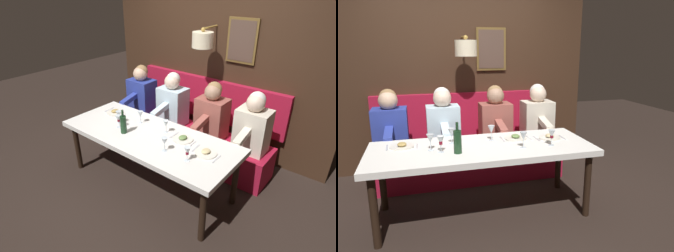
{
  "view_description": "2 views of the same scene",
  "coord_description": "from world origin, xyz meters",
  "views": [
    {
      "loc": [
        -2.17,
        -2.03,
        2.39
      ],
      "look_at": [
        0.05,
        -0.27,
        0.92
      ],
      "focal_mm": 30.07,
      "sensor_mm": 36.0,
      "label": 1
    },
    {
      "loc": [
        -2.99,
        0.58,
        1.72
      ],
      "look_at": [
        0.05,
        -0.27,
        0.92
      ],
      "focal_mm": 33.59,
      "sensor_mm": 36.0,
      "label": 2
    }
  ],
  "objects": [
    {
      "name": "diner_middle",
      "position": [
        0.88,
        0.31,
        0.82
      ],
      "size": [
        0.6,
        0.4,
        0.79
      ],
      "color": "silver",
      "rests_on": "banquette_bench"
    },
    {
      "name": "dining_table",
      "position": [
        0.0,
        0.0,
        0.67
      ],
      "size": [
        0.9,
        2.24,
        0.74
      ],
      "color": "silver",
      "rests_on": "ground_plane"
    },
    {
      "name": "place_setting_1",
      "position": [
        0.17,
        0.78,
        0.75
      ],
      "size": [
        0.24,
        0.31,
        0.05
      ],
      "color": "silver",
      "rests_on": "dining_table"
    },
    {
      "name": "wine_glass_0",
      "position": [
        0.17,
        -0.14,
        0.86
      ],
      "size": [
        0.07,
        0.07,
        0.16
      ],
      "color": "silver",
      "rests_on": "dining_table"
    },
    {
      "name": "banquette_bench",
      "position": [
        0.89,
        0.0,
        0.23
      ],
      "size": [
        0.52,
        2.44,
        0.45
      ],
      "primitive_type": "cube",
      "color": "maroon",
      "rests_on": "ground_plane"
    },
    {
      "name": "wine_bottle",
      "position": [
        -0.15,
        0.26,
        0.86
      ],
      "size": [
        0.08,
        0.08,
        0.3
      ],
      "color": "#19381E",
      "rests_on": "dining_table"
    },
    {
      "name": "wine_glass_1",
      "position": [
        -0.16,
        -0.39,
        0.86
      ],
      "size": [
        0.07,
        0.07,
        0.16
      ],
      "color": "silver",
      "rests_on": "dining_table"
    },
    {
      "name": "wine_glass_3",
      "position": [
        -0.09,
        0.41,
        0.86
      ],
      "size": [
        0.07,
        0.07,
        0.16
      ],
      "color": "silver",
      "rests_on": "dining_table"
    },
    {
      "name": "wine_glass_5",
      "position": [
        0.17,
        0.29,
        0.86
      ],
      "size": [
        0.07,
        0.07,
        0.16
      ],
      "color": "silver",
      "rests_on": "dining_table"
    },
    {
      "name": "wine_glass_2",
      "position": [
        -0.17,
        -0.69,
        0.86
      ],
      "size": [
        0.07,
        0.07,
        0.16
      ],
      "color": "silver",
      "rests_on": "dining_table"
    },
    {
      "name": "wine_glass_4",
      "position": [
        0.0,
        0.51,
        0.86
      ],
      "size": [
        0.07,
        0.07,
        0.16
      ],
      "color": "silver",
      "rests_on": "dining_table"
    },
    {
      "name": "diner_nearest",
      "position": [
        0.88,
        -0.94,
        0.82
      ],
      "size": [
        0.6,
        0.4,
        0.79
      ],
      "color": "beige",
      "rests_on": "banquette_bench"
    },
    {
      "name": "place_setting_2",
      "position": [
        0.15,
        -0.4,
        0.75
      ],
      "size": [
        0.24,
        0.31,
        0.05
      ],
      "color": "silver",
      "rests_on": "dining_table"
    },
    {
      "name": "diner_far",
      "position": [
        0.88,
        0.94,
        0.82
      ],
      "size": [
        0.6,
        0.4,
        0.79
      ],
      "color": "#283893",
      "rests_on": "banquette_bench"
    },
    {
      "name": "back_wall_panel",
      "position": [
        1.46,
        -0.0,
        1.37
      ],
      "size": [
        0.59,
        3.64,
        2.9
      ],
      "color": "#382316",
      "rests_on": "ground_plane"
    },
    {
      "name": "diner_near",
      "position": [
        0.88,
        -0.36,
        0.82
      ],
      "size": [
        0.6,
        0.4,
        0.79
      ],
      "color": "#934C42",
      "rests_on": "banquette_bench"
    },
    {
      "name": "place_setting_0",
      "position": [
        0.07,
        -0.77,
        0.75
      ],
      "size": [
        0.24,
        0.31,
        0.05
      ],
      "color": "silver",
      "rests_on": "dining_table"
    },
    {
      "name": "ground_plane",
      "position": [
        0.0,
        0.0,
        0.0
      ],
      "size": [
        12.0,
        12.0,
        0.0
      ],
      "primitive_type": "plane",
      "color": "black"
    }
  ]
}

